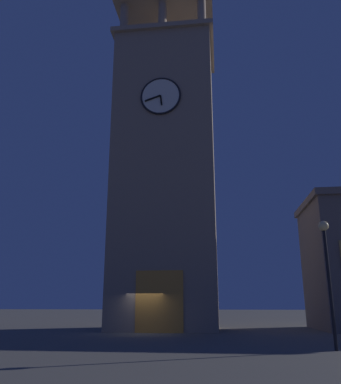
% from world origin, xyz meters
% --- Properties ---
extents(ground_plane, '(200.00, 200.00, 0.00)m').
position_xyz_m(ground_plane, '(0.00, 0.00, 0.00)').
color(ground_plane, '#56544F').
extents(clocktower, '(8.30, 7.23, 29.62)m').
position_xyz_m(clocktower, '(-0.98, -3.67, 12.17)').
color(clocktower, gray).
rests_on(clocktower, ground_plane).
extents(street_lamp, '(0.44, 0.44, 5.36)m').
position_xyz_m(street_lamp, '(-9.64, 8.64, 3.72)').
color(street_lamp, black).
rests_on(street_lamp, ground_plane).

